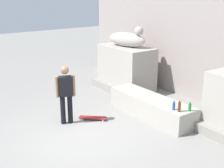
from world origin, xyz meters
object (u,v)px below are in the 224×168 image
statue_reclining_left (127,39)px  skateboard (93,118)px  bottle_green (190,107)px  bottle_brown (179,107)px  bottle_blue (174,106)px  skater (66,92)px

statue_reclining_left → skateboard: 3.66m
skateboard → bottle_green: bottle_green is taller
bottle_brown → skateboard: bearing=-144.5°
skateboard → bottle_blue: 2.37m
skateboard → bottle_green: bearing=171.3°
statue_reclining_left → skater: statue_reclining_left is taller
statue_reclining_left → skateboard: (1.75, -2.65, -1.83)m
bottle_brown → bottle_green: bearing=62.7°
skateboard → bottle_green: 2.77m
statue_reclining_left → bottle_blue: (3.56, -1.26, -1.20)m
skateboard → bottle_green: (2.12, 1.67, 0.63)m
skateboard → bottle_blue: (1.81, 1.39, 0.63)m
bottle_green → bottle_brown: bottle_brown is taller
bottle_blue → bottle_brown: bearing=7.4°
statue_reclining_left → skateboard: statue_reclining_left is taller
statue_reclining_left → bottle_green: bearing=-27.2°
skater → bottle_brown: skater is taller
bottle_green → bottle_blue: (-0.30, -0.28, 0.00)m
statue_reclining_left → bottle_brown: (3.73, -1.23, -1.17)m
skateboard → bottle_brown: size_ratio=2.20×
skateboard → bottle_brown: 2.53m
skateboard → bottle_blue: size_ratio=2.62×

